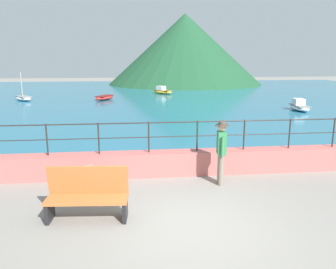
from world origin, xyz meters
name	(u,v)px	position (x,y,z in m)	size (l,w,h in m)	color
ground_plane	(193,227)	(0.00, 0.00, 0.00)	(120.00, 120.00, 0.00)	gray
promenade_wall	(173,163)	(0.00, 3.20, 0.35)	(20.00, 0.56, 0.70)	#BC605B
railing	(173,131)	(0.00, 3.20, 1.31)	(18.44, 0.04, 0.90)	#282623
lake_water	(143,95)	(0.00, 25.84, 0.03)	(64.00, 44.32, 0.06)	#236B89
hill_main	(185,50)	(6.46, 40.68, 4.79)	(21.37, 21.37, 9.57)	#1E4C2D
bench_main	(87,193)	(-2.15, 0.65, 0.56)	(1.74, 0.69, 1.13)	#B76633
person_walking	(221,149)	(1.18, 2.26, 0.98)	(0.38, 0.57, 1.75)	slate
bollard	(90,177)	(-2.33, 2.41, 0.30)	(0.24, 0.24, 0.59)	gray
boat_0	(104,97)	(-3.39, 22.17, 0.26)	(1.89, 2.45, 0.36)	red
boat_2	(162,91)	(1.97, 26.77, 0.33)	(2.18, 2.33, 0.76)	gold
boat_3	(23,98)	(-10.04, 22.44, 0.26)	(2.12, 2.37, 2.32)	white
boat_4	(299,106)	(9.92, 14.59, 0.33)	(1.12, 2.38, 0.76)	white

